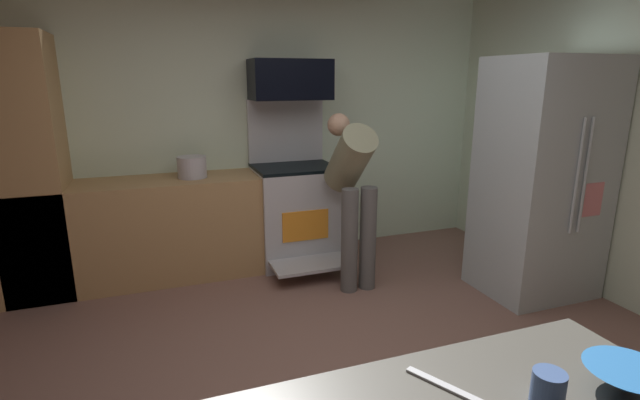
# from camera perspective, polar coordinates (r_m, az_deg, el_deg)

# --- Properties ---
(ground_plane) EXTENTS (5.20, 4.80, 0.02)m
(ground_plane) POSITION_cam_1_polar(r_m,az_deg,el_deg) (3.01, 2.16, -21.39)
(ground_plane) COLOR #805B50
(wall_back) EXTENTS (5.20, 0.12, 2.60)m
(wall_back) POSITION_cam_1_polar(r_m,az_deg,el_deg) (4.71, -8.57, 8.87)
(wall_back) COLOR silver
(wall_back) RESTS_ON ground
(lower_cabinet_run) EXTENTS (2.40, 0.60, 0.90)m
(lower_cabinet_run) POSITION_cam_1_polar(r_m,az_deg,el_deg) (4.43, -18.69, -3.37)
(lower_cabinet_run) COLOR tan
(lower_cabinet_run) RESTS_ON ground
(cabinet_column) EXTENTS (0.60, 0.60, 2.10)m
(cabinet_column) POSITION_cam_1_polar(r_m,az_deg,el_deg) (4.40, -32.45, 3.06)
(cabinet_column) COLOR tan
(cabinet_column) RESTS_ON ground
(oven_range) EXTENTS (0.76, 1.01, 1.56)m
(oven_range) POSITION_cam_1_polar(r_m,az_deg,el_deg) (4.58, -3.08, -1.19)
(oven_range) COLOR silver
(oven_range) RESTS_ON ground
(microwave) EXTENTS (0.74, 0.38, 0.37)m
(microwave) POSITION_cam_1_polar(r_m,az_deg,el_deg) (4.49, -3.66, 14.44)
(microwave) COLOR black
(microwave) RESTS_ON oven_range
(refrigerator) EXTENTS (0.86, 0.73, 1.92)m
(refrigerator) POSITION_cam_1_polar(r_m,az_deg,el_deg) (4.20, 25.39, 2.27)
(refrigerator) COLOR #AFBEC3
(refrigerator) RESTS_ON ground
(person_cook) EXTENTS (0.31, 0.68, 1.46)m
(person_cook) POSITION_cam_1_polar(r_m,az_deg,el_deg) (3.97, 3.94, 1.81)
(person_cook) COLOR #595959
(person_cook) RESTS_ON ground
(mixing_bowl_small) EXTENTS (0.23, 0.23, 0.07)m
(mixing_bowl_small) POSITION_cam_1_polar(r_m,az_deg,el_deg) (1.65, 33.30, -17.89)
(mixing_bowl_small) COLOR #296BB2
(mixing_bowl_small) RESTS_ON counter_island
(mug_coffee) EXTENTS (0.09, 0.09, 0.10)m
(mug_coffee) POSITION_cam_1_polar(r_m,az_deg,el_deg) (1.49, 26.05, -19.94)
(mug_coffee) COLOR #3A5385
(mug_coffee) RESTS_ON counter_island
(knife_paring) EXTENTS (0.14, 0.23, 0.01)m
(knife_paring) POSITION_cam_1_polar(r_m,az_deg,el_deg) (1.48, 15.07, -21.08)
(knife_paring) COLOR #B7BABF
(knife_paring) RESTS_ON counter_island
(stock_pot) EXTENTS (0.25, 0.25, 0.19)m
(stock_pot) POSITION_cam_1_polar(r_m,az_deg,el_deg) (4.31, -15.34, 3.90)
(stock_pot) COLOR #B7B5C1
(stock_pot) RESTS_ON lower_cabinet_run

